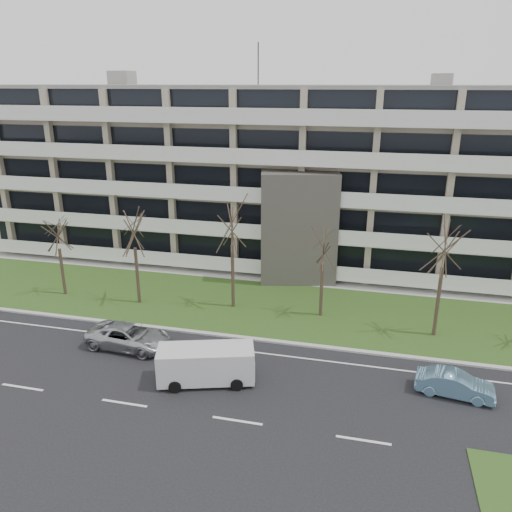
# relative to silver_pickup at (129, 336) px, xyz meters

# --- Properties ---
(ground) EXTENTS (160.00, 160.00, 0.00)m
(ground) POSITION_rel_silver_pickup_xyz_m (8.41, -5.32, -0.73)
(ground) COLOR black
(ground) RESTS_ON ground
(grass_verge) EXTENTS (90.00, 10.00, 0.06)m
(grass_verge) POSITION_rel_silver_pickup_xyz_m (8.41, 7.68, -0.70)
(grass_verge) COLOR #304D19
(grass_verge) RESTS_ON ground
(curb) EXTENTS (90.00, 0.35, 0.12)m
(curb) POSITION_rel_silver_pickup_xyz_m (8.41, 2.68, -0.67)
(curb) COLOR #B2B2AD
(curb) RESTS_ON ground
(sidewalk) EXTENTS (90.00, 2.00, 0.08)m
(sidewalk) POSITION_rel_silver_pickup_xyz_m (8.41, 13.18, -0.69)
(sidewalk) COLOR #B2B2AD
(sidewalk) RESTS_ON ground
(lane_edge_line) EXTENTS (90.00, 0.12, 0.01)m
(lane_edge_line) POSITION_rel_silver_pickup_xyz_m (8.41, 1.18, -0.72)
(lane_edge_line) COLOR white
(lane_edge_line) RESTS_ON ground
(apartment_building) EXTENTS (60.50, 15.10, 18.75)m
(apartment_building) POSITION_rel_silver_pickup_xyz_m (8.40, 20.00, 6.89)
(apartment_building) COLOR tan
(apartment_building) RESTS_ON ground
(silver_pickup) EXTENTS (5.36, 2.71, 1.45)m
(silver_pickup) POSITION_rel_silver_pickup_xyz_m (0.00, 0.00, 0.00)
(silver_pickup) COLOR #B1B2B8
(silver_pickup) RESTS_ON ground
(blue_sedan) EXTENTS (4.10, 1.91, 1.30)m
(blue_sedan) POSITION_rel_silver_pickup_xyz_m (18.87, -0.63, -0.08)
(blue_sedan) COLOR #7BB2D6
(blue_sedan) RESTS_ON ground
(white_van) EXTENTS (5.53, 3.35, 2.02)m
(white_van) POSITION_rel_silver_pickup_xyz_m (5.92, -2.41, 0.48)
(white_van) COLOR silver
(white_van) RESTS_ON ground
(tree_1) EXTENTS (3.32, 3.32, 6.64)m
(tree_1) POSITION_rel_silver_pickup_xyz_m (-8.60, 6.25, 4.43)
(tree_1) COLOR #382B21
(tree_1) RESTS_ON ground
(tree_2) EXTENTS (3.85, 3.85, 7.70)m
(tree_2) POSITION_rel_silver_pickup_xyz_m (-2.32, 6.15, 5.26)
(tree_2) COLOR #382B21
(tree_2) RESTS_ON ground
(tree_3) EXTENTS (4.24, 4.24, 8.49)m
(tree_3) POSITION_rel_silver_pickup_xyz_m (4.64, 7.10, 5.87)
(tree_3) COLOR #382B21
(tree_3) RESTS_ON ground
(tree_4) EXTENTS (3.46, 3.46, 6.91)m
(tree_4) POSITION_rel_silver_pickup_xyz_m (11.00, 7.14, 4.64)
(tree_4) COLOR #382B21
(tree_4) RESTS_ON ground
(tree_5) EXTENTS (4.22, 4.22, 8.43)m
(tree_5) POSITION_rel_silver_pickup_xyz_m (18.47, 5.96, 5.83)
(tree_5) COLOR #382B21
(tree_5) RESTS_ON ground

